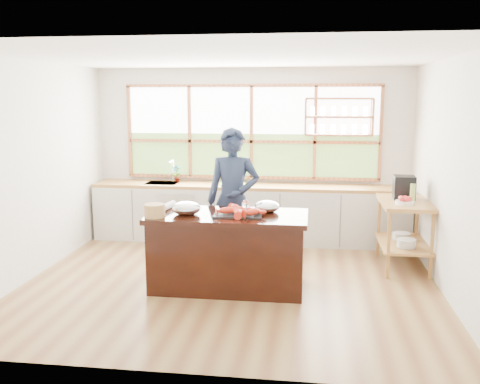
% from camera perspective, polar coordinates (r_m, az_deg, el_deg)
% --- Properties ---
extents(ground_plane, '(5.00, 5.00, 0.00)m').
position_cam_1_polar(ground_plane, '(6.69, -0.99, -9.55)').
color(ground_plane, olive).
extents(room_shell, '(5.02, 4.52, 2.71)m').
position_cam_1_polar(room_shell, '(6.82, -0.19, 5.93)').
color(room_shell, silver).
rests_on(room_shell, ground_plane).
extents(back_counter, '(4.90, 0.63, 0.90)m').
position_cam_1_polar(back_counter, '(8.41, 0.85, -2.21)').
color(back_counter, beige).
rests_on(back_counter, ground_plane).
extents(right_shelf_unit, '(0.62, 1.10, 0.90)m').
position_cam_1_polar(right_shelf_unit, '(7.41, 17.10, -3.18)').
color(right_shelf_unit, '#AD713F').
rests_on(right_shelf_unit, ground_plane).
extents(island, '(1.85, 0.90, 0.90)m').
position_cam_1_polar(island, '(6.36, -1.28, -6.30)').
color(island, black).
rests_on(island, ground_plane).
extents(cook, '(0.68, 0.45, 1.87)m').
position_cam_1_polar(cook, '(6.88, -0.74, -0.91)').
color(cook, '#192239').
rests_on(cook, ground_plane).
extents(potted_plant, '(0.17, 0.13, 0.28)m').
position_cam_1_polar(potted_plant, '(8.58, -6.79, 1.95)').
color(potted_plant, slate).
rests_on(potted_plant, back_counter).
extents(cutting_board, '(0.46, 0.39, 0.01)m').
position_cam_1_polar(cutting_board, '(8.36, -0.79, 0.88)').
color(cutting_board, green).
rests_on(cutting_board, back_counter).
extents(espresso_machine, '(0.28, 0.30, 0.31)m').
position_cam_1_polar(espresso_machine, '(7.47, 17.09, 0.47)').
color(espresso_machine, black).
rests_on(espresso_machine, right_shelf_unit).
extents(wine_bottle, '(0.08, 0.08, 0.26)m').
position_cam_1_polar(wine_bottle, '(7.14, 17.93, -0.21)').
color(wine_bottle, '#8FA84D').
rests_on(wine_bottle, right_shelf_unit).
extents(fruit_bowl, '(0.23, 0.23, 0.11)m').
position_cam_1_polar(fruit_bowl, '(7.10, 17.15, -0.94)').
color(fruit_bowl, silver).
rests_on(fruit_bowl, right_shelf_unit).
extents(slate_board, '(0.57, 0.43, 0.02)m').
position_cam_1_polar(slate_board, '(6.19, -0.20, -2.39)').
color(slate_board, black).
rests_on(slate_board, island).
extents(lobster_pile, '(0.52, 0.48, 0.08)m').
position_cam_1_polar(lobster_pile, '(6.15, -0.03, -2.01)').
color(lobster_pile, red).
rests_on(lobster_pile, slate_board).
extents(mixing_bowl_left, '(0.33, 0.33, 0.16)m').
position_cam_1_polar(mixing_bowl_left, '(6.25, -5.74, -1.74)').
color(mixing_bowl_left, '#B8BBBF').
rests_on(mixing_bowl_left, island).
extents(mixing_bowl_right, '(0.30, 0.30, 0.14)m').
position_cam_1_polar(mixing_bowl_right, '(6.37, 2.91, -1.56)').
color(mixing_bowl_right, '#B8BBBF').
rests_on(mixing_bowl_right, island).
extents(wine_glass, '(0.08, 0.08, 0.22)m').
position_cam_1_polar(wine_glass, '(5.96, 0.60, -1.39)').
color(wine_glass, white).
rests_on(wine_glass, island).
extents(wicker_basket, '(0.24, 0.24, 0.15)m').
position_cam_1_polar(wicker_basket, '(6.15, -9.10, -1.98)').
color(wicker_basket, tan).
rests_on(wicker_basket, island).
extents(parchment_roll, '(0.13, 0.31, 0.08)m').
position_cam_1_polar(parchment_roll, '(6.58, -7.65, -1.46)').
color(parchment_roll, silver).
rests_on(parchment_roll, island).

